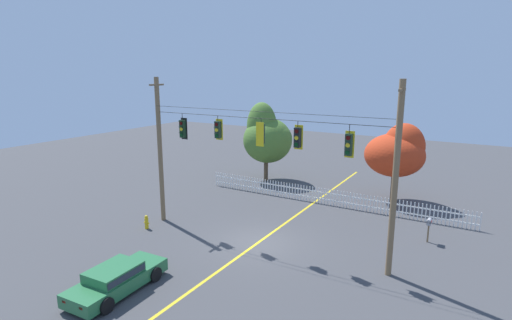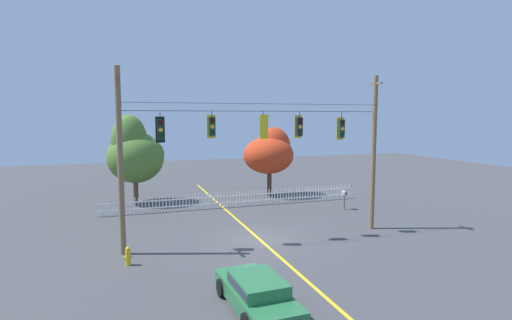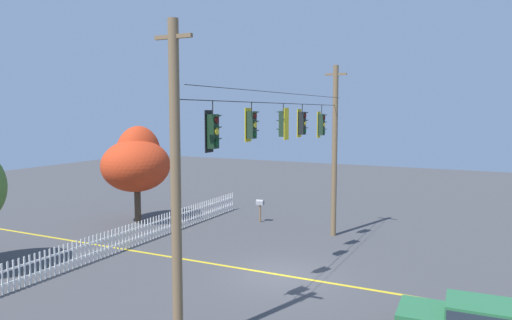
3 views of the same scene
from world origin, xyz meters
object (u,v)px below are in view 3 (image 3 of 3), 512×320
Objects in this scene: traffic_signal_eastbound_side at (213,131)px; traffic_signal_southbound_primary at (283,124)px; traffic_signal_northbound_secondary at (251,125)px; traffic_signal_northbound_primary at (302,123)px; traffic_signal_westbound_side at (321,125)px; autumn_maple_mid at (137,162)px; roadside_mailbox at (260,204)px.

traffic_signal_southbound_primary is (5.12, -0.02, 0.10)m from traffic_signal_eastbound_side.
traffic_signal_northbound_secondary is 0.95× the size of traffic_signal_northbound_primary.
traffic_signal_westbound_side is 0.28× the size of autumn_maple_mid.
traffic_signal_southbound_primary is 4.51m from traffic_signal_westbound_side.
roadside_mailbox is at bearing 24.50° from traffic_signal_northbound_secondary.
traffic_signal_northbound_primary is (2.00, 0.02, -0.02)m from traffic_signal_southbound_primary.
traffic_signal_eastbound_side and traffic_signal_westbound_side have the same top height.
autumn_maple_mid is at bearing 48.84° from traffic_signal_eastbound_side.
traffic_signal_northbound_primary is 11.60m from autumn_maple_mid.
traffic_signal_westbound_side is 7.34m from roadside_mailbox.
traffic_signal_eastbound_side is 0.27× the size of autumn_maple_mid.
traffic_signal_northbound_secondary is 4.67m from traffic_signal_northbound_primary.
autumn_maple_mid is (2.55, 11.06, -2.39)m from traffic_signal_northbound_primary.
traffic_signal_southbound_primary reaches higher than autumn_maple_mid.
traffic_signal_westbound_side is at bearing 0.01° from traffic_signal_northbound_secondary.
traffic_signal_southbound_primary and traffic_signal_northbound_primary have the same top height.
traffic_signal_westbound_side is at bearing 0.25° from traffic_signal_southbound_primary.
autumn_maple_mid is (9.67, 11.06, -2.31)m from traffic_signal_eastbound_side.
autumn_maple_mid is (0.04, 11.06, -2.27)m from traffic_signal_westbound_side.
traffic_signal_southbound_primary is 1.00× the size of traffic_signal_northbound_primary.
traffic_signal_northbound_secondary and traffic_signal_southbound_primary have the same top height.
traffic_signal_eastbound_side is 1.13× the size of roadside_mailbox.
autumn_maple_mid is (4.55, 11.08, -2.41)m from traffic_signal_southbound_primary.
roadside_mailbox is (3.09, -6.36, -2.42)m from autumn_maple_mid.
traffic_signal_eastbound_side reaches higher than autumn_maple_mid.
traffic_signal_southbound_primary is (2.66, -0.02, -0.02)m from traffic_signal_northbound_secondary.
traffic_signal_northbound_primary is 8.77m from roadside_mailbox.
traffic_signal_eastbound_side is at bearing 179.98° from traffic_signal_northbound_secondary.
traffic_signal_northbound_secondary is at bearing 179.59° from traffic_signal_southbound_primary.
autumn_maple_mid is 4.21× the size of roadside_mailbox.
traffic_signal_southbound_primary is at bearing -179.75° from traffic_signal_westbound_side.
traffic_signal_westbound_side is at bearing -0.00° from traffic_signal_eastbound_side.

